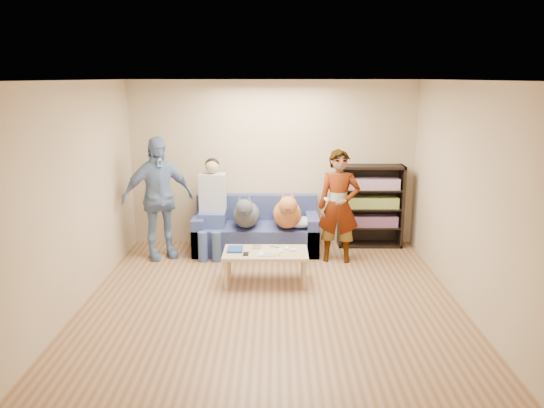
{
  "coord_description": "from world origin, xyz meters",
  "views": [
    {
      "loc": [
        0.06,
        -5.82,
        2.63
      ],
      "look_at": [
        0.0,
        1.2,
        0.95
      ],
      "focal_mm": 35.0,
      "sensor_mm": 36.0,
      "label": 1
    }
  ],
  "objects_px": {
    "dog_tan": "(287,213)",
    "bookshelf": "(371,204)",
    "person_standing_left": "(158,198)",
    "camera_silver": "(257,247)",
    "person_seated": "(212,203)",
    "sofa": "(256,232)",
    "person_standing_right": "(339,206)",
    "coffee_table": "(265,255)",
    "notebook_blue": "(235,249)",
    "dog_gray": "(246,214)"
  },
  "relations": [
    {
      "from": "dog_gray",
      "to": "coffee_table",
      "type": "relative_size",
      "value": 1.13
    },
    {
      "from": "coffee_table",
      "to": "person_standing_left",
      "type": "bearing_deg",
      "value": 148.29
    },
    {
      "from": "dog_tan",
      "to": "coffee_table",
      "type": "relative_size",
      "value": 1.07
    },
    {
      "from": "person_standing_left",
      "to": "camera_silver",
      "type": "height_order",
      "value": "person_standing_left"
    },
    {
      "from": "person_standing_right",
      "to": "sofa",
      "type": "relative_size",
      "value": 0.86
    },
    {
      "from": "bookshelf",
      "to": "dog_gray",
      "type": "bearing_deg",
      "value": -167.0
    },
    {
      "from": "person_standing_left",
      "to": "dog_gray",
      "type": "xyz_separation_m",
      "value": [
        1.28,
        0.14,
        -0.27
      ]
    },
    {
      "from": "dog_tan",
      "to": "coffee_table",
      "type": "bearing_deg",
      "value": -105.27
    },
    {
      "from": "notebook_blue",
      "to": "bookshelf",
      "type": "distance_m",
      "value": 2.55
    },
    {
      "from": "sofa",
      "to": "dog_gray",
      "type": "height_order",
      "value": "dog_gray"
    },
    {
      "from": "sofa",
      "to": "person_seated",
      "type": "relative_size",
      "value": 1.29
    },
    {
      "from": "person_standing_right",
      "to": "bookshelf",
      "type": "xyz_separation_m",
      "value": [
        0.59,
        0.73,
        -0.14
      ]
    },
    {
      "from": "dog_gray",
      "to": "coffee_table",
      "type": "height_order",
      "value": "dog_gray"
    },
    {
      "from": "camera_silver",
      "to": "dog_tan",
      "type": "xyz_separation_m",
      "value": [
        0.43,
        1.0,
        0.21
      ]
    },
    {
      "from": "dog_tan",
      "to": "person_seated",
      "type": "bearing_deg",
      "value": 175.29
    },
    {
      "from": "camera_silver",
      "to": "bookshelf",
      "type": "relative_size",
      "value": 0.08
    },
    {
      "from": "person_standing_right",
      "to": "dog_tan",
      "type": "xyz_separation_m",
      "value": [
        -0.73,
        0.27,
        -0.17
      ]
    },
    {
      "from": "person_standing_left",
      "to": "dog_gray",
      "type": "distance_m",
      "value": 1.32
    },
    {
      "from": "sofa",
      "to": "bookshelf",
      "type": "relative_size",
      "value": 1.46
    },
    {
      "from": "person_standing_right",
      "to": "camera_silver",
      "type": "height_order",
      "value": "person_standing_right"
    },
    {
      "from": "sofa",
      "to": "coffee_table",
      "type": "xyz_separation_m",
      "value": [
        0.17,
        -1.34,
        0.09
      ]
    },
    {
      "from": "dog_gray",
      "to": "notebook_blue",
      "type": "bearing_deg",
      "value": -94.49
    },
    {
      "from": "camera_silver",
      "to": "dog_tan",
      "type": "height_order",
      "value": "dog_tan"
    },
    {
      "from": "person_standing_right",
      "to": "bookshelf",
      "type": "distance_m",
      "value": 0.95
    },
    {
      "from": "notebook_blue",
      "to": "bookshelf",
      "type": "height_order",
      "value": "bookshelf"
    },
    {
      "from": "sofa",
      "to": "bookshelf",
      "type": "xyz_separation_m",
      "value": [
        1.8,
        0.23,
        0.4
      ]
    },
    {
      "from": "person_standing_right",
      "to": "person_seated",
      "type": "bearing_deg",
      "value": 175.52
    },
    {
      "from": "dog_gray",
      "to": "dog_tan",
      "type": "relative_size",
      "value": 1.06
    },
    {
      "from": "person_standing_left",
      "to": "dog_tan",
      "type": "bearing_deg",
      "value": -25.13
    },
    {
      "from": "person_standing_right",
      "to": "person_seated",
      "type": "distance_m",
      "value": 1.91
    },
    {
      "from": "notebook_blue",
      "to": "camera_silver",
      "type": "xyz_separation_m",
      "value": [
        0.28,
        0.07,
        0.01
      ]
    },
    {
      "from": "person_standing_left",
      "to": "person_seated",
      "type": "bearing_deg",
      "value": -12.63
    },
    {
      "from": "sofa",
      "to": "bookshelf",
      "type": "height_order",
      "value": "bookshelf"
    },
    {
      "from": "person_standing_left",
      "to": "dog_gray",
      "type": "height_order",
      "value": "person_standing_left"
    },
    {
      "from": "dog_tan",
      "to": "bookshelf",
      "type": "bearing_deg",
      "value": 18.91
    },
    {
      "from": "camera_silver",
      "to": "sofa",
      "type": "height_order",
      "value": "sofa"
    },
    {
      "from": "person_standing_right",
      "to": "dog_tan",
      "type": "bearing_deg",
      "value": 166.23
    },
    {
      "from": "person_standing_right",
      "to": "coffee_table",
      "type": "relative_size",
      "value": 1.49
    },
    {
      "from": "sofa",
      "to": "person_seated",
      "type": "xyz_separation_m",
      "value": [
        -0.66,
        -0.13,
        0.49
      ]
    },
    {
      "from": "camera_silver",
      "to": "person_seated",
      "type": "relative_size",
      "value": 0.07
    },
    {
      "from": "person_standing_left",
      "to": "camera_silver",
      "type": "bearing_deg",
      "value": -59.56
    },
    {
      "from": "person_seated",
      "to": "bookshelf",
      "type": "xyz_separation_m",
      "value": [
        2.46,
        0.36,
        -0.09
      ]
    },
    {
      "from": "person_standing_right",
      "to": "person_standing_left",
      "type": "relative_size",
      "value": 0.9
    },
    {
      "from": "coffee_table",
      "to": "bookshelf",
      "type": "xyz_separation_m",
      "value": [
        1.63,
        1.58,
        0.31
      ]
    },
    {
      "from": "person_standing_left",
      "to": "notebook_blue",
      "type": "distance_m",
      "value": 1.59
    },
    {
      "from": "sofa",
      "to": "person_standing_right",
      "type": "bearing_deg",
      "value": -22.19
    },
    {
      "from": "person_seated",
      "to": "coffee_table",
      "type": "relative_size",
      "value": 1.34
    },
    {
      "from": "person_standing_left",
      "to": "camera_silver",
      "type": "xyz_separation_m",
      "value": [
        1.48,
        -0.87,
        -0.46
      ]
    },
    {
      "from": "person_standing_right",
      "to": "person_seated",
      "type": "xyz_separation_m",
      "value": [
        -1.87,
        0.37,
        -0.05
      ]
    },
    {
      "from": "person_standing_left",
      "to": "camera_silver",
      "type": "relative_size",
      "value": 16.49
    }
  ]
}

